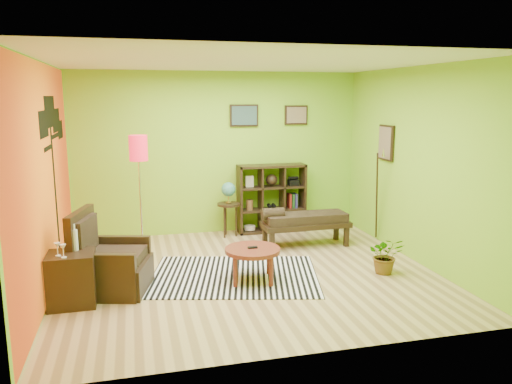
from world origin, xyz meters
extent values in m
plane|color=tan|center=(0.00, 0.00, 0.00)|extent=(5.00, 5.00, 0.00)
cube|color=#8DCD2A|center=(0.00, 2.25, 1.40)|extent=(5.00, 0.04, 2.80)
cube|color=#8DCD2A|center=(0.00, -2.25, 1.40)|extent=(5.00, 0.04, 2.80)
cube|color=#8DCD2A|center=(-2.50, 0.00, 1.40)|extent=(0.04, 4.50, 2.80)
cube|color=#8DCD2A|center=(2.50, 0.00, 1.40)|extent=(0.04, 4.50, 2.80)
cube|color=white|center=(0.00, 0.00, 2.80)|extent=(5.00, 4.50, 0.04)
cube|color=orange|center=(-2.48, 0.00, 1.40)|extent=(0.01, 4.45, 2.75)
cube|color=black|center=(-2.46, 0.55, 1.05)|extent=(0.01, 0.14, 2.10)
cube|color=black|center=(-2.46, 0.05, 2.05)|extent=(0.01, 0.65, 0.32)
cube|color=black|center=(-2.46, 0.60, 2.18)|extent=(0.01, 0.85, 0.40)
cube|color=black|center=(-2.46, 1.10, 2.05)|extent=(0.01, 0.70, 0.32)
cube|color=black|center=(-2.46, 1.45, 1.90)|extent=(0.01, 0.50, 0.26)
cube|color=black|center=(0.45, 2.22, 2.05)|extent=(0.50, 0.03, 0.38)
cube|color=#426664|center=(0.45, 2.19, 2.05)|extent=(0.44, 0.01, 0.32)
cube|color=black|center=(1.40, 2.22, 2.05)|extent=(0.42, 0.03, 0.34)
cube|color=#987D61|center=(1.40, 2.19, 2.05)|extent=(0.36, 0.01, 0.28)
cube|color=black|center=(2.47, 0.90, 1.65)|extent=(0.03, 0.44, 0.56)
cube|color=#987D61|center=(2.44, 0.90, 1.65)|extent=(0.01, 0.38, 0.50)
cylinder|color=black|center=(2.35, 0.90, 0.78)|extent=(0.23, 0.34, 1.46)
cone|color=silver|center=(2.35, 0.75, 1.52)|extent=(0.08, 0.09, 0.16)
cube|color=white|center=(-0.20, -0.05, 0.01)|extent=(2.52, 2.08, 0.01)
cylinder|color=maroon|center=(0.00, -0.27, 0.42)|extent=(0.72, 0.72, 0.05)
cylinder|color=maroon|center=(0.26, -0.10, 0.20)|extent=(0.06, 0.06, 0.39)
cylinder|color=maroon|center=(-0.18, -0.01, 0.20)|extent=(0.06, 0.06, 0.39)
cylinder|color=maroon|center=(0.17, -0.54, 0.20)|extent=(0.06, 0.06, 0.39)
cylinder|color=maroon|center=(-0.27, -0.45, 0.20)|extent=(0.06, 0.06, 0.39)
cube|color=black|center=(0.00, -0.27, 0.45)|extent=(0.12, 0.05, 0.02)
cube|color=black|center=(-1.74, -0.18, 0.18)|extent=(0.99, 0.97, 0.37)
cube|color=black|center=(-2.12, -0.08, 0.51)|extent=(0.29, 0.79, 1.02)
cube|color=black|center=(-1.84, -0.55, 0.30)|extent=(0.74, 0.28, 0.59)
cube|color=black|center=(-1.65, 0.19, 0.30)|extent=(0.74, 0.28, 0.59)
cube|color=#EBB678|center=(-1.72, -0.19, 0.43)|extent=(0.78, 0.77, 0.13)
cube|color=#EBB678|center=(-2.05, -0.10, 0.69)|extent=(0.23, 0.59, 0.46)
cube|color=black|center=(-2.20, -0.50, 0.31)|extent=(0.52, 0.47, 0.62)
cylinder|color=white|center=(-2.15, -0.40, 0.74)|extent=(0.07, 0.07, 0.25)
cylinder|color=white|center=(-2.15, -0.40, 0.90)|extent=(0.02, 0.02, 0.07)
cylinder|color=white|center=(-2.32, -0.58, 0.62)|extent=(0.06, 0.06, 0.01)
cylinder|color=white|center=(-2.32, -0.58, 0.67)|extent=(0.01, 0.01, 0.09)
cone|color=white|center=(-2.32, -0.58, 0.74)|extent=(0.07, 0.07, 0.06)
cylinder|color=white|center=(-2.25, -0.66, 0.62)|extent=(0.06, 0.06, 0.01)
cylinder|color=white|center=(-2.25, -0.66, 0.67)|extent=(0.01, 0.01, 0.09)
cone|color=white|center=(-2.25, -0.66, 0.74)|extent=(0.07, 0.07, 0.06)
cylinder|color=silver|center=(-1.37, 1.10, 0.02)|extent=(0.28, 0.28, 0.03)
cylinder|color=silver|center=(-1.37, 1.10, 0.85)|extent=(0.03, 0.03, 1.69)
cylinder|color=red|center=(-1.37, 1.10, 1.64)|extent=(0.26, 0.26, 0.37)
cylinder|color=black|center=(0.10, 1.89, 0.56)|extent=(0.39, 0.39, 0.04)
cylinder|color=black|center=(0.22, 1.86, 0.27)|extent=(0.03, 0.03, 0.54)
cylinder|color=black|center=(0.07, 2.01, 0.27)|extent=(0.03, 0.03, 0.54)
cylinder|color=black|center=(0.01, 1.80, 0.27)|extent=(0.03, 0.03, 0.54)
cylinder|color=gold|center=(0.10, 1.89, 0.60)|extent=(0.10, 0.10, 0.02)
cylinder|color=gold|center=(0.10, 1.89, 0.66)|extent=(0.02, 0.02, 0.10)
sphere|color=teal|center=(0.10, 1.89, 0.82)|extent=(0.24, 0.24, 0.24)
cube|color=black|center=(0.32, 2.03, 0.60)|extent=(0.04, 0.35, 1.20)
cube|color=black|center=(1.48, 2.03, 0.60)|extent=(0.04, 0.35, 1.20)
cube|color=black|center=(0.90, 2.03, 0.02)|extent=(1.20, 0.35, 0.04)
cube|color=black|center=(0.90, 2.03, 1.18)|extent=(1.20, 0.35, 0.04)
cube|color=black|center=(0.70, 2.03, 0.60)|extent=(0.03, 0.33, 1.12)
cube|color=black|center=(1.10, 2.03, 0.60)|extent=(0.03, 0.33, 1.12)
cube|color=black|center=(0.90, 2.03, 0.40)|extent=(1.12, 0.33, 0.03)
cube|color=black|center=(0.90, 2.03, 0.80)|extent=(1.12, 0.33, 0.03)
cylinder|color=beige|center=(0.50, 2.03, 0.09)|extent=(0.20, 0.20, 0.07)
sphere|color=black|center=(0.90, 2.03, 0.93)|extent=(0.20, 0.20, 0.20)
cube|color=black|center=(1.30, 2.03, 0.87)|extent=(0.18, 0.15, 0.10)
cylinder|color=black|center=(0.86, 2.03, 0.47)|extent=(0.06, 0.12, 0.06)
cylinder|color=black|center=(0.94, 2.03, 0.47)|extent=(0.06, 0.12, 0.06)
ellipsoid|color=#384C26|center=(1.30, 2.03, 0.10)|extent=(0.18, 0.18, 0.09)
cylinder|color=brown|center=(0.50, 2.03, 0.50)|extent=(0.12, 0.12, 0.18)
cube|color=beige|center=(0.50, 2.03, 0.92)|extent=(0.14, 0.03, 0.20)
cube|color=maroon|center=(1.23, 2.03, 0.54)|extent=(0.04, 0.18, 0.26)
cube|color=#1E4C1E|center=(1.28, 2.03, 0.54)|extent=(0.04, 0.18, 0.26)
cube|color=navy|center=(1.34, 2.03, 0.54)|extent=(0.04, 0.18, 0.26)
cube|color=black|center=(1.19, 1.05, 0.35)|extent=(1.41, 0.52, 0.08)
cube|color=#EBB678|center=(1.19, 1.05, 0.46)|extent=(1.31, 0.46, 0.14)
cylinder|color=#EBB678|center=(0.64, 1.04, 0.56)|extent=(0.35, 0.19, 0.18)
cube|color=black|center=(1.82, 1.25, 0.16)|extent=(0.07, 0.07, 0.31)
cube|color=black|center=(0.57, 1.24, 0.16)|extent=(0.07, 0.07, 0.31)
cube|color=black|center=(1.82, 0.85, 0.16)|extent=(0.07, 0.07, 0.31)
cube|color=black|center=(0.57, 0.84, 0.16)|extent=(0.07, 0.07, 0.31)
imported|color=#26661E|center=(1.82, -0.43, 0.20)|extent=(0.61, 0.64, 0.40)
camera|label=1|loc=(-1.46, -6.30, 2.37)|focal=35.00mm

